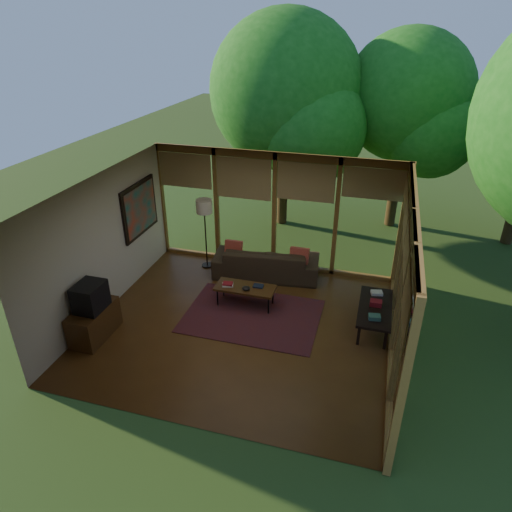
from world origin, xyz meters
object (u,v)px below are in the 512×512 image
(television, at_px, (90,297))
(coffee_table, at_px, (245,288))
(media_cabinet, at_px, (94,322))
(side_console, at_px, (375,309))
(sofa, at_px, (266,262))
(floor_lamp, at_px, (204,210))

(television, bearing_deg, coffee_table, 36.87)
(media_cabinet, distance_m, television, 0.55)
(side_console, bearing_deg, television, -160.94)
(sofa, relative_size, television, 4.24)
(floor_lamp, xyz_separation_m, side_console, (3.89, -1.38, -1.00))
(coffee_table, bearing_deg, television, -143.13)
(sofa, height_order, side_console, sofa)
(floor_lamp, bearing_deg, sofa, -1.32)
(television, relative_size, side_console, 0.39)
(sofa, bearing_deg, media_cabinet, 44.35)
(sofa, bearing_deg, side_console, 144.20)
(sofa, bearing_deg, coffee_table, 78.86)
(floor_lamp, xyz_separation_m, coffee_table, (1.35, -1.33, -1.01))
(media_cabinet, bearing_deg, side_console, 18.99)
(sofa, bearing_deg, floor_lamp, -8.24)
(media_cabinet, bearing_deg, coffee_table, 36.63)
(television, height_order, floor_lamp, floor_lamp)
(floor_lamp, distance_m, side_console, 4.25)
(floor_lamp, height_order, coffee_table, floor_lamp)
(television, bearing_deg, floor_lamp, 72.56)
(coffee_table, distance_m, side_console, 2.54)
(media_cabinet, bearing_deg, sofa, 51.27)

